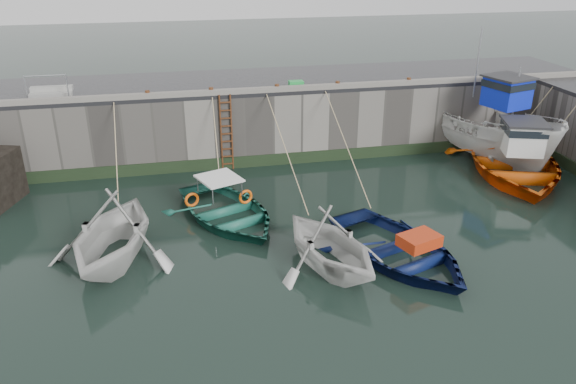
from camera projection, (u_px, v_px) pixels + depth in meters
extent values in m
plane|color=black|center=(343.00, 295.00, 15.25)|extent=(120.00, 120.00, 0.00)
cube|color=slate|center=(264.00, 115.00, 25.80)|extent=(30.00, 5.00, 3.00)
cube|color=black|center=(263.00, 81.00, 25.16)|extent=(30.00, 5.00, 0.16)
cube|color=slate|center=(273.00, 89.00, 22.99)|extent=(30.00, 0.30, 0.20)
cube|color=black|center=(274.00, 160.00, 24.04)|extent=(30.00, 0.08, 0.50)
cylinder|color=#3F1E0F|center=(221.00, 133.00, 23.03)|extent=(0.07, 0.07, 3.20)
cylinder|color=#3F1E0F|center=(232.00, 133.00, 23.12)|extent=(0.07, 0.07, 3.20)
cube|color=#3F1E0F|center=(228.00, 164.00, 23.61)|extent=(0.44, 0.06, 0.05)
cube|color=#3F1E0F|center=(228.00, 156.00, 23.47)|extent=(0.44, 0.06, 0.05)
cube|color=#3F1E0F|center=(227.00, 149.00, 23.34)|extent=(0.44, 0.06, 0.05)
cube|color=#3F1E0F|center=(227.00, 141.00, 23.20)|extent=(0.44, 0.06, 0.05)
cube|color=#3F1E0F|center=(226.00, 134.00, 23.07)|extent=(0.44, 0.06, 0.05)
cube|color=#3F1E0F|center=(226.00, 126.00, 22.93)|extent=(0.44, 0.06, 0.05)
cube|color=#3F1E0F|center=(226.00, 118.00, 22.80)|extent=(0.44, 0.06, 0.05)
cube|color=#3F1E0F|center=(225.00, 110.00, 22.67)|extent=(0.44, 0.06, 0.05)
cube|color=#3F1E0F|center=(225.00, 102.00, 22.53)|extent=(0.44, 0.06, 0.05)
imported|color=silver|center=(116.00, 259.00, 16.96)|extent=(5.20, 5.65, 2.49)
imported|color=#195949|center=(228.00, 219.00, 19.46)|extent=(5.28, 6.13, 1.07)
imported|color=silver|center=(329.00, 267.00, 16.57)|extent=(4.75, 5.11, 2.20)
imported|color=#0A1643|center=(398.00, 258.00, 17.05)|extent=(5.35, 6.29, 1.11)
imported|color=silver|center=(489.00, 135.00, 24.51)|extent=(4.71, 7.83, 2.84)
cube|color=#0D21C6|center=(507.00, 92.00, 23.21)|extent=(1.76, 1.83, 1.20)
cube|color=black|center=(508.00, 84.00, 23.06)|extent=(1.84, 1.91, 0.28)
cube|color=#262628|center=(509.00, 77.00, 22.95)|extent=(2.01, 2.08, 0.08)
cylinder|color=#A5A8AD|center=(477.00, 63.00, 24.29)|extent=(0.08, 0.08, 3.00)
imported|color=#DA520B|center=(513.00, 164.00, 23.18)|extent=(7.15, 8.45, 1.49)
cube|color=silver|center=(522.00, 137.00, 22.09)|extent=(1.80, 1.87, 1.20)
cube|color=black|center=(524.00, 129.00, 21.94)|extent=(1.88, 1.94, 0.28)
cube|color=#262628|center=(525.00, 122.00, 21.83)|extent=(2.06, 2.12, 0.08)
cylinder|color=#A5A8AD|center=(514.00, 103.00, 23.35)|extent=(0.08, 0.08, 3.00)
cube|color=green|center=(296.00, 85.00, 23.53)|extent=(0.61, 0.40, 0.31)
cylinder|color=#A5A8AD|center=(26.00, 89.00, 21.41)|extent=(0.05, 0.05, 1.00)
cylinder|color=#A5A8AD|center=(67.00, 87.00, 21.70)|extent=(0.05, 0.05, 1.00)
cylinder|color=#A5A8AD|center=(45.00, 76.00, 21.37)|extent=(1.50, 0.05, 0.05)
cube|color=gray|center=(51.00, 95.00, 22.17)|extent=(1.60, 0.35, 0.18)
cube|color=gray|center=(52.00, 88.00, 22.41)|extent=(1.60, 0.35, 0.18)
cylinder|color=#3F1E0F|center=(148.00, 94.00, 22.10)|extent=(0.18, 0.18, 0.28)
cylinder|color=#3F1E0F|center=(211.00, 91.00, 22.58)|extent=(0.18, 0.18, 0.28)
cylinder|color=#3F1E0F|center=(277.00, 88.00, 23.10)|extent=(0.18, 0.18, 0.28)
cylinder|color=#3F1E0F|center=(338.00, 84.00, 23.59)|extent=(0.18, 0.18, 0.28)
cylinder|color=#3F1E0F|center=(409.00, 81.00, 24.20)|extent=(0.18, 0.18, 0.28)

